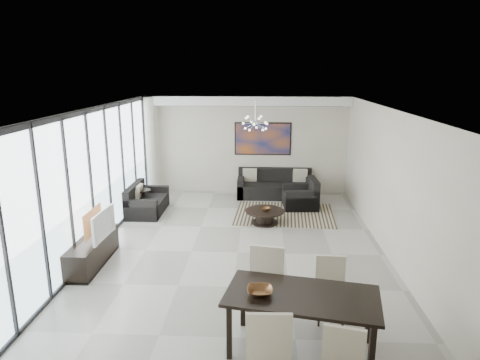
# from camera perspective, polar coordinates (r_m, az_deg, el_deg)

# --- Properties ---
(room_shell) EXTENTS (6.00, 9.00, 2.90)m
(room_shell) POSITION_cam_1_polar(r_m,az_deg,el_deg) (8.39, 2.84, -0.61)
(room_shell) COLOR #A8A39B
(room_shell) RESTS_ON ground
(window_wall) EXTENTS (0.37, 8.95, 2.90)m
(window_wall) POSITION_cam_1_polar(r_m,az_deg,el_deg) (9.02, -18.74, -0.20)
(window_wall) COLOR silver
(window_wall) RESTS_ON floor
(soffit) EXTENTS (5.98, 0.40, 0.26)m
(soffit) POSITION_cam_1_polar(r_m,az_deg,el_deg) (12.44, 0.79, 10.51)
(soffit) COLOR white
(soffit) RESTS_ON room_shell
(painting) EXTENTS (1.68, 0.04, 0.98)m
(painting) POSITION_cam_1_polar(r_m,az_deg,el_deg) (12.73, 3.06, 5.51)
(painting) COLOR #A34F16
(painting) RESTS_ON room_shell
(chandelier) EXTENTS (0.66, 0.66, 0.71)m
(chandelier) POSITION_cam_1_polar(r_m,az_deg,el_deg) (10.68, 2.05, 7.58)
(chandelier) COLOR silver
(chandelier) RESTS_ON room_shell
(rug) EXTENTS (2.63, 2.08, 0.01)m
(rug) POSITION_cam_1_polar(r_m,az_deg,el_deg) (11.19, 5.94, -4.52)
(rug) COLOR black
(rug) RESTS_ON floor
(coffee_table) EXTENTS (0.95, 0.95, 0.33)m
(coffee_table) POSITION_cam_1_polar(r_m,az_deg,el_deg) (10.45, 3.31, -4.79)
(coffee_table) COLOR black
(coffee_table) RESTS_ON floor
(bowl_coffee) EXTENTS (0.27, 0.27, 0.07)m
(bowl_coffee) POSITION_cam_1_polar(r_m,az_deg,el_deg) (10.39, 3.46, -3.87)
(bowl_coffee) COLOR brown
(bowl_coffee) RESTS_ON coffee_table
(sofa_main) EXTENTS (2.18, 0.89, 0.79)m
(sofa_main) POSITION_cam_1_polar(r_m,az_deg,el_deg) (12.64, 4.67, -1.00)
(sofa_main) COLOR black
(sofa_main) RESTS_ON floor
(loveseat) EXTENTS (0.84, 1.49, 0.74)m
(loveseat) POSITION_cam_1_polar(r_m,az_deg,el_deg) (11.46, -12.44, -3.03)
(loveseat) COLOR black
(loveseat) RESTS_ON floor
(armchair) EXTENTS (0.95, 1.00, 0.79)m
(armchair) POSITION_cam_1_polar(r_m,az_deg,el_deg) (11.71, 8.21, -2.36)
(armchair) COLOR black
(armchair) RESTS_ON floor
(side_table) EXTENTS (0.42, 0.42, 0.58)m
(side_table) POSITION_cam_1_polar(r_m,az_deg,el_deg) (11.58, -12.80, -2.16)
(side_table) COLOR black
(side_table) RESTS_ON floor
(tv_console) EXTENTS (0.48, 1.69, 0.53)m
(tv_console) POSITION_cam_1_polar(r_m,az_deg,el_deg) (8.76, -19.13, -8.98)
(tv_console) COLOR black
(tv_console) RESTS_ON floor
(television) EXTENTS (0.17, 0.95, 0.55)m
(television) POSITION_cam_1_polar(r_m,az_deg,el_deg) (8.55, -18.32, -5.64)
(television) COLOR gray
(television) RESTS_ON tv_console
(dining_table) EXTENTS (2.12, 1.34, 0.82)m
(dining_table) POSITION_cam_1_polar(r_m,az_deg,el_deg) (5.81, 8.25, -15.59)
(dining_table) COLOR black
(dining_table) RESTS_ON floor
(dining_chair_sw) EXTENTS (0.52, 0.52, 1.10)m
(dining_chair_sw) POSITION_cam_1_polar(r_m,az_deg,el_deg) (5.17, 3.80, -21.06)
(dining_chair_sw) COLOR beige
(dining_chair_sw) RESTS_ON floor
(dining_chair_se) EXTENTS (0.55, 0.55, 0.99)m
(dining_chair_se) POSITION_cam_1_polar(r_m,az_deg,el_deg) (5.24, 13.62, -21.82)
(dining_chair_se) COLOR beige
(dining_chair_se) RESTS_ON floor
(dining_chair_nw) EXTENTS (0.59, 0.59, 1.12)m
(dining_chair_nw) POSITION_cam_1_polar(r_m,az_deg,el_deg) (6.47, 3.42, -13.06)
(dining_chair_nw) COLOR beige
(dining_chair_nw) RESTS_ON floor
(dining_chair_ne) EXTENTS (0.46, 0.46, 0.96)m
(dining_chair_ne) POSITION_cam_1_polar(r_m,az_deg,el_deg) (6.68, 11.97, -13.39)
(dining_chair_ne) COLOR beige
(dining_chair_ne) RESTS_ON floor
(bowl_dining) EXTENTS (0.34, 0.34, 0.08)m
(bowl_dining) POSITION_cam_1_polar(r_m,az_deg,el_deg) (5.71, 2.65, -14.59)
(bowl_dining) COLOR brown
(bowl_dining) RESTS_ON dining_table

